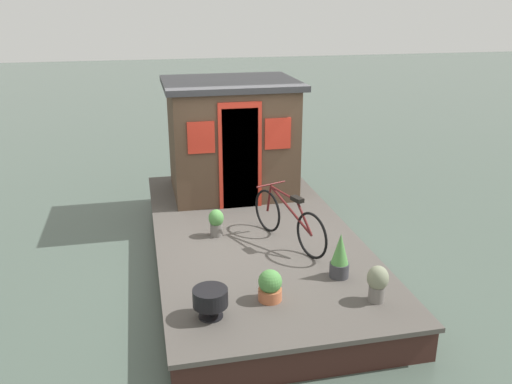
{
  "coord_description": "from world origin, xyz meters",
  "views": [
    {
      "loc": [
        -7.39,
        1.58,
        3.82
      ],
      "look_at": [
        -0.2,
        0.0,
        1.17
      ],
      "focal_mm": 37.79,
      "sensor_mm": 36.0,
      "label": 1
    }
  ],
  "objects_px": {
    "houseboat_cabin": "(231,137)",
    "potted_plant_rosemary": "(216,222)",
    "charcoal_grill": "(210,298)",
    "bicycle": "(288,220)",
    "potted_plant_lavender": "(340,256)",
    "potted_plant_basil": "(270,286)",
    "potted_plant_geranium": "(377,282)"
  },
  "relations": [
    {
      "from": "houseboat_cabin",
      "to": "potted_plant_rosemary",
      "type": "distance_m",
      "value": 2.17
    },
    {
      "from": "houseboat_cabin",
      "to": "charcoal_grill",
      "type": "xyz_separation_m",
      "value": [
        -4.09,
        0.96,
        -0.79
      ]
    },
    {
      "from": "bicycle",
      "to": "potted_plant_rosemary",
      "type": "height_order",
      "value": "bicycle"
    },
    {
      "from": "potted_plant_lavender",
      "to": "houseboat_cabin",
      "type": "bearing_deg",
      "value": 12.28
    },
    {
      "from": "potted_plant_basil",
      "to": "bicycle",
      "type": "bearing_deg",
      "value": -23.28
    },
    {
      "from": "potted_plant_rosemary",
      "to": "potted_plant_lavender",
      "type": "bearing_deg",
      "value": -139.88
    },
    {
      "from": "bicycle",
      "to": "potted_plant_rosemary",
      "type": "xyz_separation_m",
      "value": [
        0.49,
        0.97,
        -0.15
      ]
    },
    {
      "from": "bicycle",
      "to": "potted_plant_basil",
      "type": "distance_m",
      "value": 1.6
    },
    {
      "from": "houseboat_cabin",
      "to": "bicycle",
      "type": "xyz_separation_m",
      "value": [
        -2.42,
        -0.4,
        -0.65
      ]
    },
    {
      "from": "potted_plant_basil",
      "to": "houseboat_cabin",
      "type": "bearing_deg",
      "value": -3.36
    },
    {
      "from": "potted_plant_lavender",
      "to": "potted_plant_geranium",
      "type": "distance_m",
      "value": 0.69
    },
    {
      "from": "houseboat_cabin",
      "to": "potted_plant_basil",
      "type": "height_order",
      "value": "houseboat_cabin"
    },
    {
      "from": "houseboat_cabin",
      "to": "potted_plant_basil",
      "type": "bearing_deg",
      "value": 176.64
    },
    {
      "from": "bicycle",
      "to": "potted_plant_geranium",
      "type": "height_order",
      "value": "bicycle"
    },
    {
      "from": "houseboat_cabin",
      "to": "charcoal_grill",
      "type": "distance_m",
      "value": 4.27
    },
    {
      "from": "houseboat_cabin",
      "to": "bicycle",
      "type": "bearing_deg",
      "value": -170.64
    },
    {
      "from": "potted_plant_geranium",
      "to": "potted_plant_basil",
      "type": "distance_m",
      "value": 1.25
    },
    {
      "from": "bicycle",
      "to": "potted_plant_basil",
      "type": "xyz_separation_m",
      "value": [
        -1.46,
        0.63,
        -0.18
      ]
    },
    {
      "from": "potted_plant_lavender",
      "to": "potted_plant_geranium",
      "type": "bearing_deg",
      "value": -161.37
    },
    {
      "from": "bicycle",
      "to": "potted_plant_lavender",
      "type": "xyz_separation_m",
      "value": [
        -1.1,
        -0.37,
        -0.08
      ]
    },
    {
      "from": "potted_plant_geranium",
      "to": "potted_plant_rosemary",
      "type": "bearing_deg",
      "value": 34.85
    },
    {
      "from": "potted_plant_basil",
      "to": "charcoal_grill",
      "type": "relative_size",
      "value": 0.97
    },
    {
      "from": "potted_plant_rosemary",
      "to": "potted_plant_basil",
      "type": "bearing_deg",
      "value": -169.89
    },
    {
      "from": "potted_plant_rosemary",
      "to": "charcoal_grill",
      "type": "xyz_separation_m",
      "value": [
        -2.16,
        0.38,
        0.01
      ]
    },
    {
      "from": "potted_plant_geranium",
      "to": "potted_plant_basil",
      "type": "xyz_separation_m",
      "value": [
        0.29,
        1.21,
        -0.06
      ]
    },
    {
      "from": "houseboat_cabin",
      "to": "potted_plant_basil",
      "type": "distance_m",
      "value": 3.97
    },
    {
      "from": "potted_plant_rosemary",
      "to": "potted_plant_basil",
      "type": "distance_m",
      "value": 1.98
    },
    {
      "from": "bicycle",
      "to": "potted_plant_lavender",
      "type": "bearing_deg",
      "value": -161.51
    },
    {
      "from": "bicycle",
      "to": "charcoal_grill",
      "type": "xyz_separation_m",
      "value": [
        -1.67,
        1.36,
        -0.13
      ]
    },
    {
      "from": "houseboat_cabin",
      "to": "potted_plant_geranium",
      "type": "bearing_deg",
      "value": -166.7
    },
    {
      "from": "potted_plant_rosemary",
      "to": "potted_plant_basil",
      "type": "xyz_separation_m",
      "value": [
        -1.95,
        -0.35,
        -0.04
      ]
    },
    {
      "from": "charcoal_grill",
      "to": "bicycle",
      "type": "bearing_deg",
      "value": -39.2
    }
  ]
}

